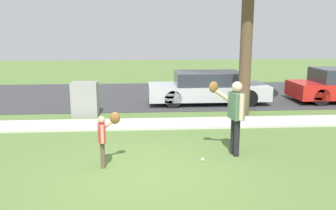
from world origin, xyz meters
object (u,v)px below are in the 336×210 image
at_px(person_adult, 234,110).
at_px(baseball, 203,160).
at_px(person_child, 105,133).
at_px(utility_cabinet, 85,99).
at_px(parked_sedan_silver, 208,88).

relative_size(person_adult, baseball, 23.11).
bearing_deg(baseball, person_child, -176.10).
height_order(utility_cabinet, parked_sedan_silver, parked_sedan_silver).
bearing_deg(parked_sedan_silver, person_adult, 85.43).
height_order(person_child, baseball, person_child).
bearing_deg(person_child, baseball, -6.58).
distance_m(person_adult, parked_sedan_silver, 5.85).
relative_size(person_child, baseball, 15.36).
relative_size(utility_cabinet, parked_sedan_silver, 0.25).
height_order(person_adult, utility_cabinet, person_adult).
distance_m(person_child, utility_cabinet, 4.67).
distance_m(person_child, baseball, 2.20).
distance_m(person_child, parked_sedan_silver, 7.14).
bearing_deg(baseball, person_adult, 25.85).
relative_size(baseball, parked_sedan_silver, 0.02).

